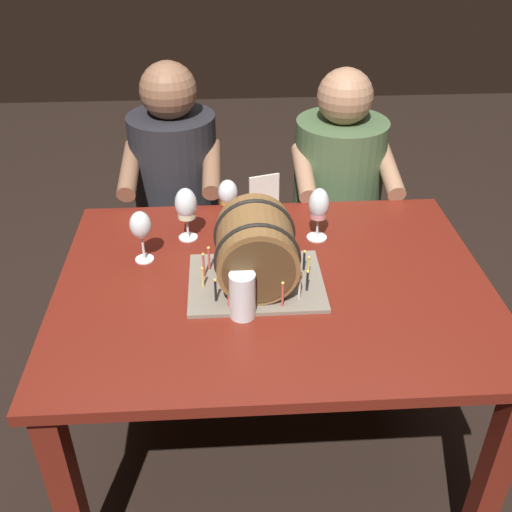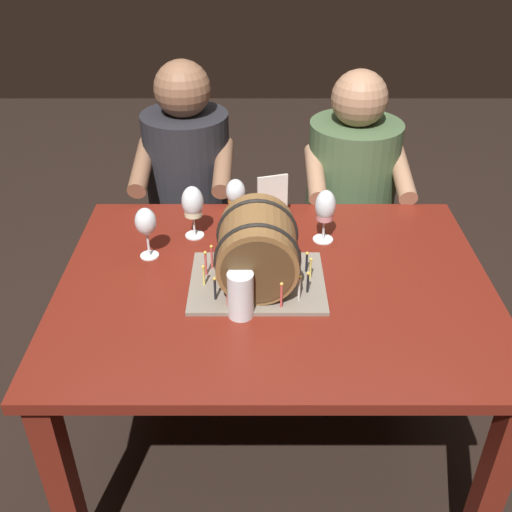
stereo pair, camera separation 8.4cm
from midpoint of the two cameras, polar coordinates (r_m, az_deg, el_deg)
name	(u,v)px [view 1 (the left image)]	position (r m, az deg, el deg)	size (l,w,h in m)	color
ground_plane	(270,445)	(2.31, 0.30, -17.79)	(8.00, 8.00, 0.00)	black
dining_table	(273,308)	(1.85, 0.36, -5.11)	(1.31, 0.99, 0.75)	maroon
barrel_cake	(256,251)	(1.71, -1.40, 0.43)	(0.40, 0.31, 0.25)	gray
wine_glass_empty	(141,226)	(1.86, -12.36, 2.78)	(0.07, 0.07, 0.17)	white
wine_glass_white	(186,206)	(1.96, -8.00, 4.78)	(0.07, 0.07, 0.19)	white
wine_glass_amber	(228,195)	(2.03, -3.92, 5.91)	(0.07, 0.07, 0.17)	white
wine_glass_rose	(319,206)	(1.95, 4.85, 4.79)	(0.07, 0.07, 0.19)	white
beer_pint	(242,297)	(1.62, -2.81, -3.97)	(0.07, 0.07, 0.14)	white
menu_card	(264,196)	(2.09, -0.37, 5.77)	(0.11, 0.01, 0.16)	silver
person_seated_left	(178,215)	(2.54, -8.45, 3.95)	(0.39, 0.47, 1.21)	black
person_seated_right	(336,211)	(2.57, 6.77, 4.28)	(0.40, 0.48, 1.18)	#2A3A24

